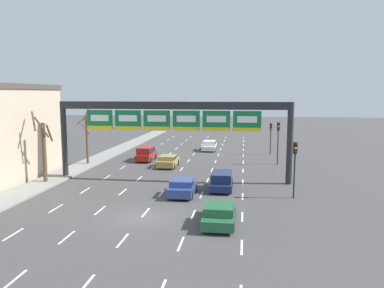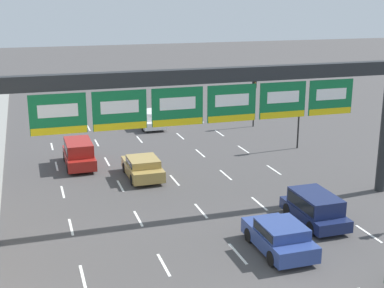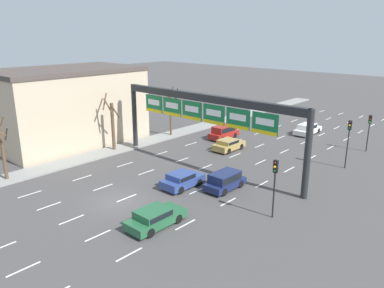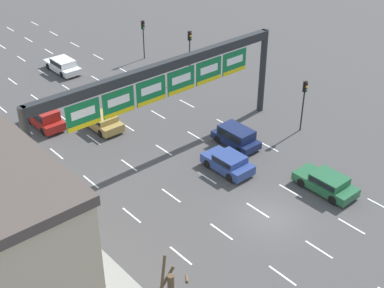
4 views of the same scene
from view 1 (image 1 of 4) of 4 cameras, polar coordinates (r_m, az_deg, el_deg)
ground_plane at (r=25.48m, az=-7.65°, el=-11.00°), size 220.00×220.00×0.00m
lane_dashes at (r=38.19m, az=-2.21°, el=-4.59°), size 13.32×67.00×0.01m
sign_gantry at (r=34.67m, az=-3.07°, el=3.98°), size 21.95×0.70×7.39m
suv_navy at (r=32.00m, az=4.52°, el=-5.48°), size 1.83×3.93×1.52m
car_blue at (r=30.22m, az=-1.45°, el=-6.49°), size 1.95×3.90×1.36m
car_gold at (r=41.81m, az=-3.67°, el=-2.54°), size 1.94×4.04×1.31m
suv_red at (r=45.95m, az=-7.00°, el=-1.34°), size 1.81×4.31×1.70m
car_green at (r=23.89m, az=4.18°, el=-10.44°), size 1.96×4.40×1.32m
car_white at (r=53.83m, az=2.67°, el=-0.17°), size 1.90×4.78×1.40m
traffic_light_near_gantry at (r=50.91m, az=11.91°, el=1.78°), size 0.30×0.35×4.19m
traffic_light_mid_block at (r=29.98m, az=15.41°, el=-2.12°), size 0.30×0.35×4.42m
traffic_light_far_end at (r=43.77m, az=12.99°, el=1.39°), size 0.30×0.35×4.86m
tree_bare_closest at (r=36.39m, az=-21.67°, el=-0.51°), size 1.96×1.85×6.40m
tree_bare_third at (r=44.34m, az=-15.66°, el=1.42°), size 2.42×1.84×6.33m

